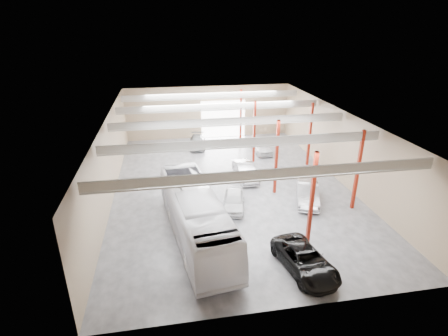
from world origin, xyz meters
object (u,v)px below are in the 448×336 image
object	(u,v)px
coach_bus	(195,215)
car_right_near	(308,193)
black_sedan	(305,260)
car_right_far	(261,146)
car_row_a	(234,200)
car_row_c	(197,142)
car_row_b	(245,171)

from	to	relation	value
coach_bus	car_right_near	world-z (taller)	coach_bus
black_sedan	car_right_far	world-z (taller)	car_right_far
coach_bus	car_row_a	distance (m)	5.36
coach_bus	black_sedan	distance (m)	8.27
coach_bus	car_row_c	bearing A→B (deg)	76.04
coach_bus	car_row_b	distance (m)	11.27
car_row_b	car_row_c	size ratio (longest dim) A/B	1.05
car_row_c	car_right_near	world-z (taller)	car_right_near
car_row_a	car_row_b	distance (m)	6.18
car_row_b	car_right_near	xyz separation A→B (m)	(4.30, -5.77, 0.02)
black_sedan	car_row_c	xyz separation A→B (m)	(-4.32, 25.00, -0.07)
car_row_a	car_row_b	xyz separation A→B (m)	(2.33, 5.72, 0.07)
black_sedan	car_row_c	world-z (taller)	black_sedan
coach_bus	black_sedan	bearing A→B (deg)	-45.33
coach_bus	car_row_a	xyz separation A→B (m)	(3.63, 3.78, -1.12)
car_row_a	car_row_c	world-z (taller)	car_row_a
black_sedan	car_row_a	size ratio (longest dim) A/B	1.25
car_row_a	car_row_c	size ratio (longest dim) A/B	0.93
car_row_a	car_right_far	world-z (taller)	car_right_far
black_sedan	car_right_near	distance (m)	9.51
coach_bus	car_row_c	xyz separation A→B (m)	(2.17, 20.00, -1.18)
black_sedan	car_row_b	size ratio (longest dim) A/B	1.10
coach_bus	car_row_c	distance (m)	20.15
black_sedan	car_row_b	bearing A→B (deg)	82.57
coach_bus	car_row_a	world-z (taller)	coach_bus
coach_bus	car_right_near	distance (m)	10.97
car_row_b	car_right_far	size ratio (longest dim) A/B	1.10
car_row_a	car_row_c	distance (m)	16.29
car_right_near	car_right_far	distance (m)	12.99
car_row_b	car_right_near	distance (m)	7.20
coach_bus	car_row_b	world-z (taller)	coach_bus
car_right_near	car_right_far	size ratio (longest dim) A/B	1.12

